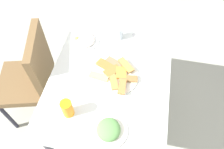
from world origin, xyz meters
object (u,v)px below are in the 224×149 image
(dining_chair, at_px, (32,75))
(paper_napkin, at_px, (140,44))
(drinking_glass, at_px, (118,33))
(fork, at_px, (143,43))
(dining_table, at_px, (110,85))
(salad_plate_greens, at_px, (85,40))
(spoon, at_px, (138,43))
(pide_platter, at_px, (115,75))
(salad_plate_rice, at_px, (109,130))
(soda_can, at_px, (67,108))

(dining_chair, bearing_deg, paper_napkin, -69.80)
(drinking_glass, bearing_deg, fork, -98.29)
(dining_table, relative_size, salad_plate_greens, 4.60)
(dining_table, distance_m, drinking_glass, 0.40)
(dining_table, distance_m, spoon, 0.38)
(drinking_glass, bearing_deg, dining_chair, 117.11)
(dining_table, bearing_deg, drinking_glass, 1.51)
(dining_chair, relative_size, paper_napkin, 7.48)
(dining_chair, distance_m, salad_plate_greens, 0.51)
(pide_platter, height_order, drinking_glass, drinking_glass)
(salad_plate_greens, relative_size, fork, 1.23)
(salad_plate_greens, bearing_deg, spoon, -81.85)
(salad_plate_greens, height_order, drinking_glass, drinking_glass)
(salad_plate_rice, relative_size, paper_napkin, 1.72)
(drinking_glass, relative_size, fork, 0.55)
(fork, bearing_deg, pide_platter, 133.17)
(dining_table, height_order, salad_plate_greens, salad_plate_greens)
(salad_plate_rice, bearing_deg, drinking_glass, 6.02)
(fork, xyz_separation_m, spoon, (0.00, 0.04, 0.00))
(pide_platter, height_order, salad_plate_greens, salad_plate_greens)
(dining_chair, distance_m, fork, 0.89)
(pide_platter, bearing_deg, soda_can, 145.08)
(dining_chair, height_order, salad_plate_rice, dining_chair)
(salad_plate_greens, distance_m, paper_napkin, 0.41)
(dining_chair, relative_size, fork, 5.28)
(dining_chair, height_order, spoon, dining_chair)
(dining_chair, relative_size, pide_platter, 2.92)
(dining_chair, relative_size, salad_plate_rice, 4.36)
(soda_can, xyz_separation_m, paper_napkin, (0.64, -0.35, -0.06))
(dining_chair, xyz_separation_m, salad_plate_rice, (-0.41, -0.70, 0.24))
(salad_plate_greens, height_order, paper_napkin, salad_plate_greens)
(paper_napkin, distance_m, fork, 0.02)
(pide_platter, distance_m, paper_napkin, 0.34)
(pide_platter, bearing_deg, salad_plate_greens, 46.73)
(pide_platter, relative_size, paper_napkin, 2.56)
(paper_napkin, bearing_deg, salad_plate_rice, 172.38)
(fork, relative_size, spoon, 0.92)
(soda_can, distance_m, drinking_glass, 0.69)
(dining_chair, distance_m, soda_can, 0.63)
(dining_chair, relative_size, soda_can, 7.67)
(dining_chair, bearing_deg, salad_plate_greens, -58.61)
(salad_plate_rice, bearing_deg, fork, -9.07)
(drinking_glass, bearing_deg, paper_napkin, -99.16)
(pide_platter, distance_m, salad_plate_rice, 0.38)
(dining_chair, height_order, paper_napkin, dining_chair)
(drinking_glass, relative_size, paper_napkin, 0.78)
(soda_can, height_order, spoon, soda_can)
(paper_napkin, bearing_deg, fork, -90.00)
(salad_plate_greens, bearing_deg, pide_platter, -133.27)
(salad_plate_greens, bearing_deg, soda_can, -173.99)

